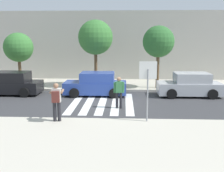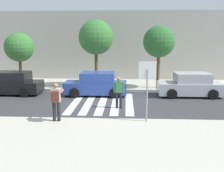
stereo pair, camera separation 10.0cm
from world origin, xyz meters
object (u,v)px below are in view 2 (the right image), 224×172
(stop_sign, at_px, (147,78))
(parked_car_silver, at_px, (190,85))
(pedestrian_crossing, at_px, (119,91))
(parked_car_black, at_px, (11,84))
(street_tree_east, at_px, (159,42))
(photographer_with_backpack, at_px, (56,99))
(parked_car_blue, at_px, (96,85))
(street_tree_west, at_px, (19,48))
(street_tree_center, at_px, (96,38))

(stop_sign, relative_size, parked_car_silver, 0.65)
(pedestrian_crossing, bearing_deg, parked_car_black, 156.44)
(street_tree_east, bearing_deg, parked_car_black, -168.07)
(photographer_with_backpack, height_order, parked_car_blue, photographer_with_backpack)
(stop_sign, xyz_separation_m, parked_car_silver, (3.30, 5.84, -1.36))
(parked_car_silver, height_order, street_tree_west, street_tree_west)
(pedestrian_crossing, bearing_deg, street_tree_center, 108.08)
(parked_car_black, bearing_deg, pedestrian_crossing, -23.56)
(parked_car_silver, distance_m, street_tree_east, 3.97)
(pedestrian_crossing, height_order, street_tree_west, street_tree_west)
(parked_car_black, height_order, parked_car_silver, same)
(parked_car_blue, xyz_separation_m, street_tree_center, (-0.26, 2.45, 3.08))
(photographer_with_backpack, xyz_separation_m, street_tree_east, (5.44, 8.18, 2.33))
(stop_sign, xyz_separation_m, pedestrian_crossing, (-1.30, 2.62, -1.11))
(parked_car_black, distance_m, street_tree_west, 3.58)
(pedestrian_crossing, bearing_deg, photographer_with_backpack, -133.68)
(photographer_with_backpack, distance_m, pedestrian_crossing, 3.91)
(street_tree_west, bearing_deg, parked_car_black, -81.49)
(stop_sign, xyz_separation_m, street_tree_west, (-9.08, 8.52, 0.97))
(parked_car_black, xyz_separation_m, street_tree_east, (10.12, 2.14, 2.78))
(street_tree_west, relative_size, street_tree_east, 0.89)
(stop_sign, height_order, parked_car_black, stop_sign)
(stop_sign, distance_m, photographer_with_backpack, 4.11)
(parked_car_black, bearing_deg, stop_sign, -33.91)
(pedestrian_crossing, height_order, street_tree_east, street_tree_east)
(street_tree_east, bearing_deg, parked_car_blue, -153.72)
(photographer_with_backpack, bearing_deg, parked_car_black, 127.77)
(pedestrian_crossing, height_order, parked_car_blue, pedestrian_crossing)
(street_tree_west, bearing_deg, street_tree_center, -2.28)
(stop_sign, distance_m, parked_car_black, 10.55)
(parked_car_silver, height_order, street_tree_center, street_tree_center)
(photographer_with_backpack, height_order, street_tree_center, street_tree_center)
(photographer_with_backpack, xyz_separation_m, pedestrian_crossing, (2.70, 2.83, -0.19))
(parked_car_blue, bearing_deg, street_tree_west, 156.57)
(photographer_with_backpack, relative_size, parked_car_blue, 0.42)
(photographer_with_backpack, distance_m, street_tree_west, 10.28)
(street_tree_center, bearing_deg, stop_sign, -69.19)
(pedestrian_crossing, xyz_separation_m, parked_car_black, (-7.38, 3.22, -0.25))
(photographer_with_backpack, height_order, street_tree_west, street_tree_west)
(parked_car_blue, relative_size, street_tree_west, 1.01)
(street_tree_west, bearing_deg, stop_sign, -43.17)
(stop_sign, height_order, parked_car_silver, stop_sign)
(pedestrian_crossing, height_order, parked_car_silver, pedestrian_crossing)
(stop_sign, xyz_separation_m, street_tree_east, (1.44, 7.97, 1.42))
(parked_car_silver, height_order, street_tree_east, street_tree_east)
(stop_sign, bearing_deg, street_tree_west, 136.83)
(photographer_with_backpack, height_order, parked_car_silver, photographer_with_backpack)
(street_tree_center, relative_size, street_tree_east, 1.10)
(parked_car_blue, distance_m, street_tree_center, 3.94)
(parked_car_black, height_order, street_tree_east, street_tree_east)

